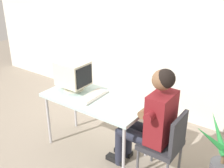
{
  "coord_description": "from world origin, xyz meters",
  "views": [
    {
      "loc": [
        1.86,
        -2.25,
        2.22
      ],
      "look_at": [
        0.25,
        0.0,
        1.0
      ],
      "focal_mm": 42.99,
      "sensor_mm": 36.0,
      "label": 1
    }
  ],
  "objects_px": {
    "office_chair": "(166,143)",
    "potted_plant": "(224,156)",
    "crt_monitor": "(73,74)",
    "desk": "(95,102)",
    "person_seated": "(151,119)",
    "keyboard": "(92,96)"
  },
  "relations": [
    {
      "from": "keyboard",
      "to": "person_seated",
      "type": "xyz_separation_m",
      "value": [
        0.79,
        0.04,
        -0.06
      ]
    },
    {
      "from": "crt_monitor",
      "to": "potted_plant",
      "type": "relative_size",
      "value": 0.49
    },
    {
      "from": "potted_plant",
      "to": "crt_monitor",
      "type": "bearing_deg",
      "value": -169.65
    },
    {
      "from": "desk",
      "to": "office_chair",
      "type": "xyz_separation_m",
      "value": [
        0.95,
        0.03,
        -0.22
      ]
    },
    {
      "from": "person_seated",
      "to": "crt_monitor",
      "type": "bearing_deg",
      "value": 179.99
    },
    {
      "from": "desk",
      "to": "person_seated",
      "type": "distance_m",
      "value": 0.76
    },
    {
      "from": "office_chair",
      "to": "potted_plant",
      "type": "bearing_deg",
      "value": 32.35
    },
    {
      "from": "crt_monitor",
      "to": "desk",
      "type": "bearing_deg",
      "value": -4.83
    },
    {
      "from": "crt_monitor",
      "to": "office_chair",
      "type": "xyz_separation_m",
      "value": [
        1.32,
        -0.0,
        -0.49
      ]
    },
    {
      "from": "keyboard",
      "to": "office_chair",
      "type": "height_order",
      "value": "office_chair"
    },
    {
      "from": "keyboard",
      "to": "potted_plant",
      "type": "xyz_separation_m",
      "value": [
        1.52,
        0.38,
        -0.44
      ]
    },
    {
      "from": "keyboard",
      "to": "person_seated",
      "type": "distance_m",
      "value": 0.79
    },
    {
      "from": "office_chair",
      "to": "potted_plant",
      "type": "height_order",
      "value": "office_chair"
    },
    {
      "from": "desk",
      "to": "crt_monitor",
      "type": "height_order",
      "value": "crt_monitor"
    },
    {
      "from": "crt_monitor",
      "to": "keyboard",
      "type": "xyz_separation_m",
      "value": [
        0.34,
        -0.04,
        -0.2
      ]
    },
    {
      "from": "person_seated",
      "to": "keyboard",
      "type": "bearing_deg",
      "value": -177.33
    },
    {
      "from": "person_seated",
      "to": "office_chair",
      "type": "bearing_deg",
      "value": 0.0
    },
    {
      "from": "desk",
      "to": "keyboard",
      "type": "relative_size",
      "value": 2.88
    },
    {
      "from": "office_chair",
      "to": "potted_plant",
      "type": "xyz_separation_m",
      "value": [
        0.54,
        0.34,
        -0.15
      ]
    },
    {
      "from": "keyboard",
      "to": "person_seated",
      "type": "height_order",
      "value": "person_seated"
    },
    {
      "from": "crt_monitor",
      "to": "person_seated",
      "type": "bearing_deg",
      "value": -0.01
    },
    {
      "from": "office_chair",
      "to": "person_seated",
      "type": "bearing_deg",
      "value": -180.0
    }
  ]
}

